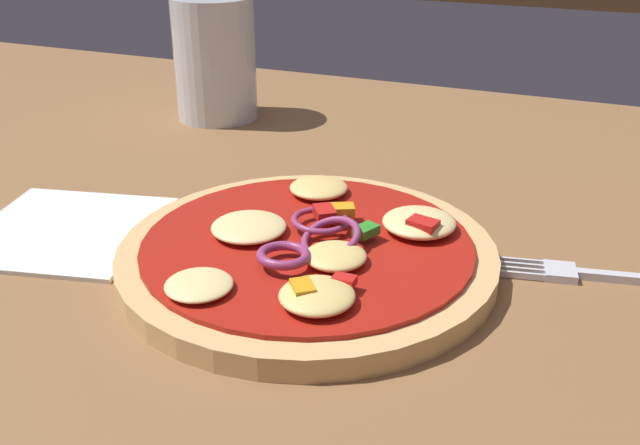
% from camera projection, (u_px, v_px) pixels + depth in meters
% --- Properties ---
extents(dining_table, '(1.23, 0.81, 0.03)m').
position_uv_depth(dining_table, '(248.00, 252.00, 0.48)').
color(dining_table, brown).
rests_on(dining_table, ground).
extents(pizza, '(0.22, 0.22, 0.03)m').
position_uv_depth(pizza, '(309.00, 252.00, 0.43)').
color(pizza, tan).
rests_on(pizza, dining_table).
extents(fork, '(0.18, 0.05, 0.01)m').
position_uv_depth(fork, '(628.00, 278.00, 0.41)').
color(fork, silver).
rests_on(fork, dining_table).
extents(beer_glass, '(0.08, 0.08, 0.11)m').
position_uv_depth(beer_glass, '(215.00, 61.00, 0.67)').
color(beer_glass, silver).
rests_on(beer_glass, dining_table).
extents(napkin, '(0.14, 0.14, 0.00)m').
position_uv_depth(napkin, '(66.00, 230.00, 0.47)').
color(napkin, white).
rests_on(napkin, dining_table).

